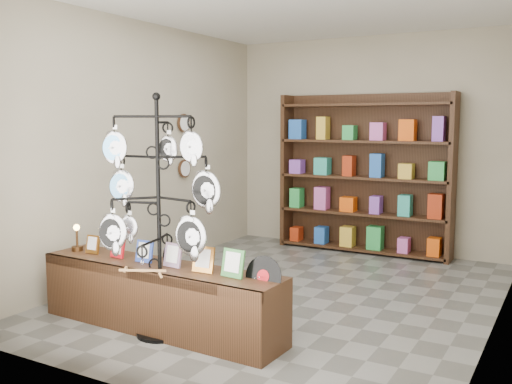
% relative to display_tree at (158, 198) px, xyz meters
% --- Properties ---
extents(ground, '(5.00, 5.00, 0.00)m').
position_rel_display_tree_xyz_m(ground, '(0.46, 1.60, -1.19)').
color(ground, slate).
rests_on(ground, ground).
extents(room_envelope, '(5.00, 5.00, 5.00)m').
position_rel_display_tree_xyz_m(room_envelope, '(0.46, 1.60, 0.66)').
color(room_envelope, '#ADA28B').
rests_on(room_envelope, ground).
extents(display_tree, '(1.11, 1.11, 2.06)m').
position_rel_display_tree_xyz_m(display_tree, '(0.00, 0.00, 0.00)').
color(display_tree, black).
rests_on(display_tree, ground).
extents(front_shelf, '(2.40, 0.57, 0.84)m').
position_rel_display_tree_xyz_m(front_shelf, '(-0.09, 0.10, -0.89)').
color(front_shelf, black).
rests_on(front_shelf, ground).
extents(back_shelving, '(2.42, 0.36, 2.20)m').
position_rel_display_tree_xyz_m(back_shelving, '(0.46, 3.89, -0.16)').
color(back_shelving, black).
rests_on(back_shelving, ground).
extents(wall_clocks, '(0.03, 0.24, 0.84)m').
position_rel_display_tree_xyz_m(wall_clocks, '(-1.51, 2.40, 0.31)').
color(wall_clocks, black).
rests_on(wall_clocks, ground).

